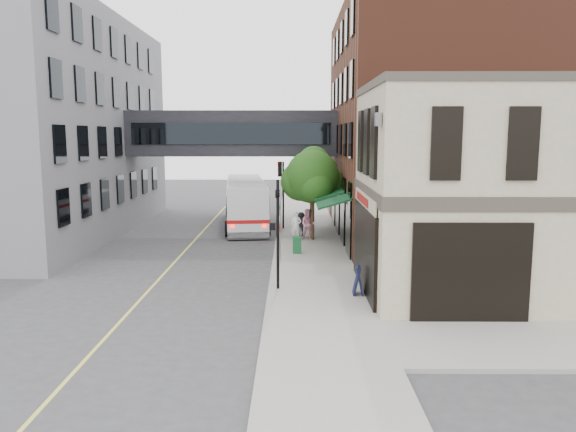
{
  "coord_description": "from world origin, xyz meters",
  "views": [
    {
      "loc": [
        0.96,
        -20.48,
        6.45
      ],
      "look_at": [
        0.8,
        4.02,
        2.88
      ],
      "focal_mm": 35.0,
      "sensor_mm": 36.0,
      "label": 1
    }
  ],
  "objects_px": {
    "pedestrian_c": "(301,224)",
    "sandwich_board": "(358,280)",
    "pedestrian_a": "(296,226)",
    "bus": "(246,201)",
    "newspaper_box": "(297,245)",
    "pedestrian_b": "(308,224)"
  },
  "relations": [
    {
      "from": "pedestrian_c",
      "to": "newspaper_box",
      "type": "bearing_deg",
      "value": -102.95
    },
    {
      "from": "bus",
      "to": "newspaper_box",
      "type": "relative_size",
      "value": 13.29
    },
    {
      "from": "pedestrian_c",
      "to": "sandwich_board",
      "type": "xyz_separation_m",
      "value": [
        2.04,
        -12.98,
        -0.18
      ]
    },
    {
      "from": "newspaper_box",
      "to": "sandwich_board",
      "type": "xyz_separation_m",
      "value": [
        2.35,
        -7.8,
        0.12
      ]
    },
    {
      "from": "pedestrian_a",
      "to": "newspaper_box",
      "type": "distance_m",
      "value": 3.82
    },
    {
      "from": "bus",
      "to": "sandwich_board",
      "type": "relative_size",
      "value": 10.6
    },
    {
      "from": "pedestrian_a",
      "to": "newspaper_box",
      "type": "bearing_deg",
      "value": -88.14
    },
    {
      "from": "bus",
      "to": "pedestrian_c",
      "type": "bearing_deg",
      "value": -51.48
    },
    {
      "from": "pedestrian_c",
      "to": "newspaper_box",
      "type": "relative_size",
      "value": 1.65
    },
    {
      "from": "pedestrian_a",
      "to": "sandwich_board",
      "type": "relative_size",
      "value": 1.52
    },
    {
      "from": "bus",
      "to": "pedestrian_c",
      "type": "distance_m",
      "value": 6.26
    },
    {
      "from": "newspaper_box",
      "to": "pedestrian_a",
      "type": "bearing_deg",
      "value": 89.19
    },
    {
      "from": "bus",
      "to": "pedestrian_c",
      "type": "height_order",
      "value": "bus"
    },
    {
      "from": "pedestrian_a",
      "to": "pedestrian_b",
      "type": "relative_size",
      "value": 0.92
    },
    {
      "from": "pedestrian_c",
      "to": "sandwich_board",
      "type": "relative_size",
      "value": 1.31
    },
    {
      "from": "bus",
      "to": "pedestrian_b",
      "type": "distance_m",
      "value": 7.53
    },
    {
      "from": "pedestrian_b",
      "to": "sandwich_board",
      "type": "height_order",
      "value": "pedestrian_b"
    },
    {
      "from": "bus",
      "to": "sandwich_board",
      "type": "bearing_deg",
      "value": -71.69
    },
    {
      "from": "sandwich_board",
      "to": "pedestrian_b",
      "type": "bearing_deg",
      "value": 100.9
    },
    {
      "from": "pedestrian_b",
      "to": "newspaper_box",
      "type": "bearing_deg",
      "value": -90.44
    },
    {
      "from": "pedestrian_a",
      "to": "sandwich_board",
      "type": "xyz_separation_m",
      "value": [
        2.36,
        -11.6,
        -0.29
      ]
    },
    {
      "from": "pedestrian_c",
      "to": "newspaper_box",
      "type": "xyz_separation_m",
      "value": [
        -0.31,
        -5.18,
        -0.29
      ]
    }
  ]
}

